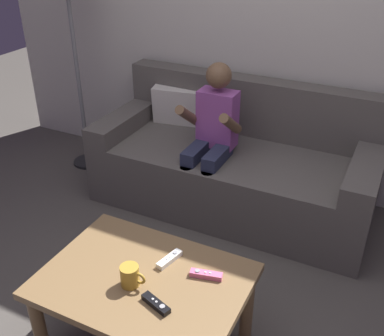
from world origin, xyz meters
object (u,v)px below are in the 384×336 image
Objects in this scene: coffee_table at (144,289)px; game_remote_black_near_edge at (156,304)px; person_seated_on_couch at (211,134)px; coffee_mug at (130,276)px; game_remote_pink_center at (206,275)px; couch at (234,164)px; game_remote_white_far_corner at (170,259)px.

coffee_table is 0.19m from game_remote_black_near_edge.
person_seated_on_couch is 8.54× the size of coffee_mug.
coffee_table is 7.41× the size of coffee_mug.
person_seated_on_couch is 6.97× the size of game_remote_pink_center.
couch reaches higher than game_remote_pink_center.
game_remote_white_far_corner is (0.26, -1.03, -0.13)m from person_seated_on_couch.
game_remote_pink_center is at bearing -74.18° from couch.
couch is 1.42m from coffee_mug.
person_seated_on_couch is 1.33m from game_remote_black_near_edge.
game_remote_black_near_edge and game_remote_pink_center have the same top height.
game_remote_black_near_edge is (0.13, -0.11, 0.08)m from coffee_table.
person_seated_on_couch is 1.14m from game_remote_pink_center.
couch is at bearing 97.51° from game_remote_white_far_corner.
game_remote_white_far_corner is at bearing 71.34° from coffee_table.
coffee_table is at bearing -152.20° from game_remote_pink_center.
game_remote_black_near_edge is at bearing -75.31° from person_seated_on_couch.
game_remote_white_far_corner is at bearing -82.49° from couch.
coffee_mug reaches higher than game_remote_pink_center.
couch reaches higher than coffee_table.
coffee_table is 0.17m from game_remote_white_far_corner.
couch reaches higher than game_remote_white_far_corner.
person_seated_on_couch reaches higher than game_remote_black_near_edge.
person_seated_on_couch is at bearing 113.07° from game_remote_pink_center.
couch is 0.35m from person_seated_on_couch.
person_seated_on_couch is at bearing -118.03° from couch.
game_remote_white_far_corner is (0.16, -1.21, 0.15)m from couch.
game_remote_pink_center is at bearing 27.80° from coffee_table.
game_remote_black_near_edge is at bearing -114.32° from game_remote_pink_center.
person_seated_on_couch is 1.24m from coffee_mug.
game_remote_black_near_edge is at bearing -20.56° from coffee_mug.
game_remote_black_near_edge reaches higher than coffee_table.
coffee_table is at bearing -79.91° from person_seated_on_couch.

